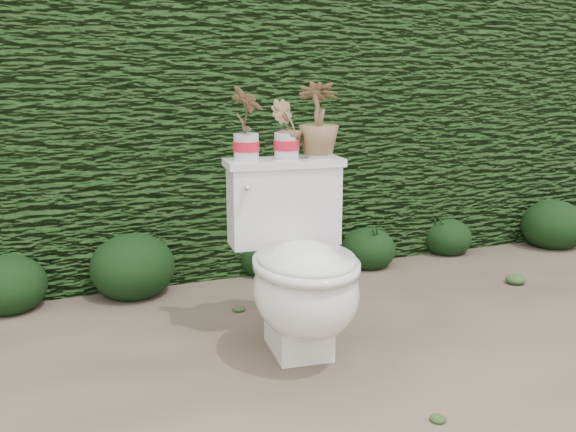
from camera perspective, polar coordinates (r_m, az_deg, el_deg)
name	(u,v)px	position (r m, az deg, el deg)	size (l,w,h in m)	color
ground	(266,366)	(2.60, -1.94, -13.21)	(60.00, 60.00, 0.00)	#7C6B55
hedge	(174,129)	(3.90, -10.08, 7.66)	(8.00, 1.00, 1.60)	#234517
toilet	(300,270)	(2.59, 1.05, -4.85)	(0.52, 0.72, 0.78)	silver
potted_plant_left	(246,125)	(2.67, -3.76, 8.06)	(0.15, 0.10, 0.29)	#2F7925
potted_plant_center	(287,131)	(2.71, -0.13, 7.56)	(0.13, 0.10, 0.23)	#2F7925
potted_plant_right	(319,122)	(2.75, 2.74, 8.38)	(0.17, 0.17, 0.31)	#2F7925
liriope_clump_2	(7,280)	(3.41, -23.71, -5.20)	(0.37, 0.37, 0.30)	black
liriope_clump_3	(132,261)	(3.42, -13.68, -3.95)	(0.44, 0.44, 0.35)	black
liriope_clump_4	(266,251)	(3.68, -1.99, -3.14)	(0.32, 0.32, 0.25)	black
liriope_clump_5	(368,245)	(3.83, 7.14, -2.53)	(0.32, 0.32, 0.26)	black
liriope_clump_6	(447,233)	(4.21, 13.95, -1.48)	(0.31, 0.31, 0.25)	black
liriope_clump_7	(554,221)	(4.57, 22.56, -0.41)	(0.42, 0.42, 0.33)	black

